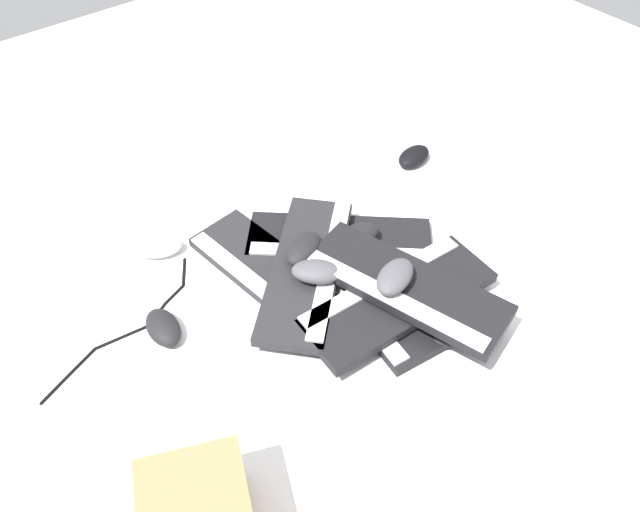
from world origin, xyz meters
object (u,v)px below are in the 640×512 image
at_px(keyboard_3, 308,268).
at_px(mouse_7, 163,327).
at_px(keyboard_1, 339,240).
at_px(mouse_3, 455,332).
at_px(mouse_0, 414,156).
at_px(keyboard_5, 406,287).
at_px(mouse_4, 304,248).
at_px(mouse_1, 395,277).
at_px(mouse_5, 317,272).
at_px(keyboard_0, 366,288).
at_px(mouse_6, 159,247).
at_px(keyboard_2, 273,274).
at_px(mouse_2, 357,235).
at_px(keyboard_4, 398,299).

xyz_separation_m(keyboard_3, mouse_7, (-0.07, -0.33, -0.02)).
height_order(keyboard_1, mouse_3, mouse_3).
bearing_deg(mouse_3, mouse_0, 61.43).
distance_m(keyboard_1, keyboard_3, 0.14).
bearing_deg(keyboard_5, mouse_4, -154.69).
relative_size(mouse_1, mouse_5, 1.00).
distance_m(mouse_0, mouse_3, 0.60).
relative_size(mouse_3, mouse_5, 1.00).
bearing_deg(keyboard_0, mouse_6, -142.88).
height_order(keyboard_0, mouse_6, mouse_6).
bearing_deg(mouse_7, mouse_1, -115.74).
distance_m(keyboard_5, mouse_4, 0.24).
distance_m(keyboard_2, mouse_2, 0.22).
distance_m(keyboard_2, mouse_5, 0.13).
distance_m(keyboard_3, mouse_2, 0.15).
distance_m(keyboard_5, mouse_3, 0.14).
relative_size(keyboard_2, mouse_1, 4.13).
xyz_separation_m(keyboard_1, mouse_0, (-0.12, 0.37, 0.01)).
xyz_separation_m(mouse_4, mouse_7, (-0.05, -0.34, -0.06)).
distance_m(keyboard_0, mouse_1, 0.12).
height_order(keyboard_3, mouse_2, mouse_2).
bearing_deg(keyboard_3, mouse_1, 27.01).
distance_m(mouse_3, mouse_7, 0.62).
relative_size(keyboard_0, mouse_4, 4.14).
relative_size(keyboard_4, mouse_7, 4.08).
height_order(keyboard_4, mouse_5, mouse_5).
bearing_deg(keyboard_2, mouse_5, 25.04).
height_order(keyboard_0, mouse_3, mouse_3).
height_order(keyboard_1, keyboard_2, same).
xyz_separation_m(keyboard_1, mouse_3, (0.36, 0.01, 0.01)).
distance_m(keyboard_3, mouse_7, 0.34).
bearing_deg(mouse_1, mouse_3, 90.67).
height_order(keyboard_2, mouse_7, mouse_7).
bearing_deg(keyboard_3, keyboard_4, 27.00).
xyz_separation_m(mouse_0, mouse_3, (0.48, -0.35, 0.00)).
xyz_separation_m(keyboard_3, mouse_5, (0.05, -0.01, 0.04)).
bearing_deg(mouse_2, keyboard_1, 129.12).
bearing_deg(keyboard_2, mouse_0, 100.95).
xyz_separation_m(keyboard_0, keyboard_1, (-0.15, 0.05, 0.00)).
height_order(mouse_1, mouse_4, mouse_1).
bearing_deg(keyboard_5, mouse_7, -121.07).
distance_m(keyboard_1, keyboard_2, 0.19).
bearing_deg(mouse_7, mouse_6, -21.17).
bearing_deg(keyboard_4, mouse_0, 131.68).
bearing_deg(mouse_2, keyboard_3, -165.29).
relative_size(mouse_5, mouse_7, 1.00).
distance_m(keyboard_1, mouse_2, 0.06).
height_order(keyboard_2, mouse_0, mouse_0).
relative_size(keyboard_3, keyboard_5, 0.92).
relative_size(mouse_2, mouse_3, 1.00).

